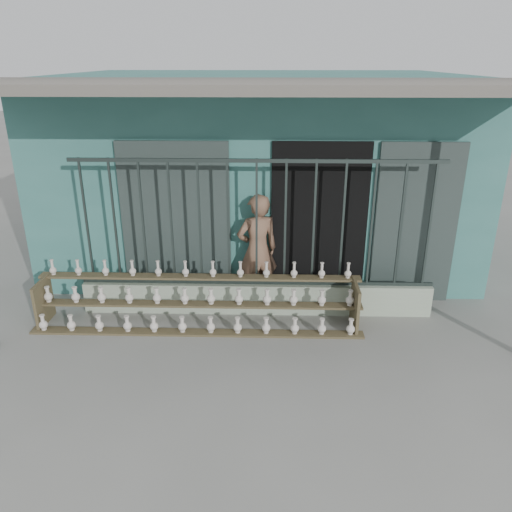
{
  "coord_description": "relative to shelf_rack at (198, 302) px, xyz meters",
  "views": [
    {
      "loc": [
        0.17,
        -5.19,
        3.48
      ],
      "look_at": [
        0.0,
        1.0,
        1.0
      ],
      "focal_mm": 35.0,
      "sensor_mm": 36.0,
      "label": 1
    }
  ],
  "objects": [
    {
      "name": "shelf_rack",
      "position": [
        0.0,
        0.0,
        0.0
      ],
      "size": [
        4.5,
        0.68,
        0.85
      ],
      "color": "brown",
      "rests_on": "ground"
    },
    {
      "name": "elderly_woman",
      "position": [
        0.8,
        0.72,
        0.49
      ],
      "size": [
        0.72,
        0.6,
        1.69
      ],
      "primitive_type": "imported",
      "rotation": [
        0.0,
        0.0,
        3.49
      ],
      "color": "brown",
      "rests_on": "ground"
    },
    {
      "name": "workshop_building",
      "position": [
        0.8,
        3.34,
        1.26
      ],
      "size": [
        7.4,
        6.6,
        3.21
      ],
      "color": "#326A63",
      "rests_on": "ground"
    },
    {
      "name": "parapet_wall",
      "position": [
        0.8,
        0.41,
        -0.14
      ],
      "size": [
        5.0,
        0.2,
        0.45
      ],
      "primitive_type": "cube",
      "color": "#97A68E",
      "rests_on": "ground"
    },
    {
      "name": "security_fence",
      "position": [
        0.8,
        0.41,
        0.99
      ],
      "size": [
        5.0,
        0.04,
        1.8
      ],
      "color": "#283330",
      "rests_on": "parapet_wall"
    },
    {
      "name": "ground",
      "position": [
        0.8,
        -0.89,
        -0.36
      ],
      "size": [
        60.0,
        60.0,
        0.0
      ],
      "primitive_type": "plane",
      "color": "slate"
    }
  ]
}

